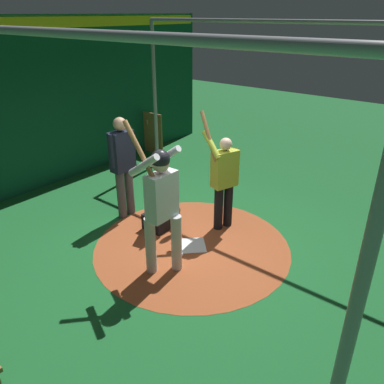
{
  "coord_description": "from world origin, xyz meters",
  "views": [
    {
      "loc": [
        3.18,
        -3.94,
        3.35
      ],
      "look_at": [
        0.0,
        0.0,
        0.95
      ],
      "focal_mm": 35.52,
      "sensor_mm": 36.0,
      "label": 1
    }
  ],
  "objects_px": {
    "umpire": "(123,162)",
    "baseball_0": "(181,254)",
    "visitor": "(224,177)",
    "bat_rack": "(149,133)",
    "home_plate": "(192,245)",
    "batter": "(161,201)",
    "catcher": "(160,210)"
  },
  "relations": [
    {
      "from": "batter",
      "to": "baseball_0",
      "type": "distance_m",
      "value": 1.14
    },
    {
      "from": "bat_rack",
      "to": "umpire",
      "type": "bearing_deg",
      "value": -52.21
    },
    {
      "from": "batter",
      "to": "bat_rack",
      "type": "relative_size",
      "value": 2.04
    },
    {
      "from": "batter",
      "to": "umpire",
      "type": "bearing_deg",
      "value": 154.35
    },
    {
      "from": "home_plate",
      "to": "bat_rack",
      "type": "xyz_separation_m",
      "value": [
        -3.73,
        2.84,
        0.48
      ]
    },
    {
      "from": "catcher",
      "to": "visitor",
      "type": "bearing_deg",
      "value": 43.21
    },
    {
      "from": "batter",
      "to": "umpire",
      "type": "relative_size",
      "value": 1.19
    },
    {
      "from": "home_plate",
      "to": "umpire",
      "type": "relative_size",
      "value": 0.23
    },
    {
      "from": "home_plate",
      "to": "batter",
      "type": "bearing_deg",
      "value": -85.35
    },
    {
      "from": "batter",
      "to": "catcher",
      "type": "xyz_separation_m",
      "value": [
        -0.81,
        0.8,
        -0.75
      ]
    },
    {
      "from": "batter",
      "to": "baseball_0",
      "type": "bearing_deg",
      "value": 91.37
    },
    {
      "from": "batter",
      "to": "bat_rack",
      "type": "xyz_separation_m",
      "value": [
        -3.79,
        3.56,
        -0.62
      ]
    },
    {
      "from": "home_plate",
      "to": "visitor",
      "type": "distance_m",
      "value": 1.21
    },
    {
      "from": "umpire",
      "to": "baseball_0",
      "type": "distance_m",
      "value": 1.94
    },
    {
      "from": "home_plate",
      "to": "catcher",
      "type": "relative_size",
      "value": 0.46
    },
    {
      "from": "visitor",
      "to": "baseball_0",
      "type": "relative_size",
      "value": 26.62
    },
    {
      "from": "umpire",
      "to": "bat_rack",
      "type": "xyz_separation_m",
      "value": [
        -2.15,
        2.77,
        -0.53
      ]
    },
    {
      "from": "home_plate",
      "to": "visitor",
      "type": "relative_size",
      "value": 0.21
    },
    {
      "from": "umpire",
      "to": "visitor",
      "type": "xyz_separation_m",
      "value": [
        1.6,
        0.74,
        -0.1
      ]
    },
    {
      "from": "home_plate",
      "to": "visitor",
      "type": "bearing_deg",
      "value": 88.85
    },
    {
      "from": "batter",
      "to": "bat_rack",
      "type": "height_order",
      "value": "batter"
    },
    {
      "from": "visitor",
      "to": "catcher",
      "type": "bearing_deg",
      "value": -118.09
    },
    {
      "from": "catcher",
      "to": "visitor",
      "type": "xyz_separation_m",
      "value": [
        0.77,
        0.73,
        0.56
      ]
    },
    {
      "from": "visitor",
      "to": "bat_rack",
      "type": "distance_m",
      "value": 4.29
    },
    {
      "from": "home_plate",
      "to": "catcher",
      "type": "distance_m",
      "value": 0.84
    },
    {
      "from": "bat_rack",
      "to": "baseball_0",
      "type": "distance_m",
      "value": 4.96
    },
    {
      "from": "umpire",
      "to": "visitor",
      "type": "height_order",
      "value": "visitor"
    },
    {
      "from": "umpire",
      "to": "bat_rack",
      "type": "bearing_deg",
      "value": 127.79
    },
    {
      "from": "umpire",
      "to": "baseball_0",
      "type": "bearing_deg",
      "value": -13.55
    },
    {
      "from": "umpire",
      "to": "baseball_0",
      "type": "xyz_separation_m",
      "value": [
        1.63,
        -0.39,
        -0.98
      ]
    },
    {
      "from": "home_plate",
      "to": "bat_rack",
      "type": "bearing_deg",
      "value": 142.73
    },
    {
      "from": "baseball_0",
      "to": "home_plate",
      "type": "bearing_deg",
      "value": 98.58
    }
  ]
}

